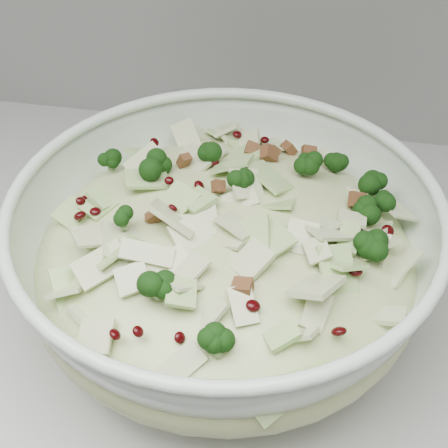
% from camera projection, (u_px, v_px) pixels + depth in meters
% --- Properties ---
extents(mixing_bowl, '(0.48, 0.48, 0.16)m').
position_uv_depth(mixing_bowl, '(225.00, 259.00, 0.61)').
color(mixing_bowl, silver).
rests_on(mixing_bowl, counter).
extents(salad, '(0.52, 0.52, 0.16)m').
position_uv_depth(salad, '(225.00, 240.00, 0.59)').
color(salad, '#BED08E').
rests_on(salad, mixing_bowl).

